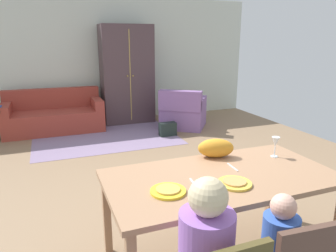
{
  "coord_description": "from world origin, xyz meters",
  "views": [
    {
      "loc": [
        -1.23,
        -3.17,
        1.78
      ],
      "look_at": [
        -0.01,
        0.0,
        0.85
      ],
      "focal_mm": 33.72,
      "sensor_mm": 36.0,
      "label": 1
    }
  ],
  "objects_px": {
    "armoire": "(127,75)",
    "plate_near_man": "(168,191)",
    "handbag": "(168,129)",
    "couch": "(54,116)",
    "dining_table": "(221,183)",
    "cat": "(216,148)",
    "plate_near_child": "(234,183)",
    "armchair": "(183,112)",
    "wine_glass": "(275,143)"
  },
  "relations": [
    {
      "from": "wine_glass",
      "to": "couch",
      "type": "relative_size",
      "value": 0.1
    },
    {
      "from": "wine_glass",
      "to": "armoire",
      "type": "relative_size",
      "value": 0.09
    },
    {
      "from": "couch",
      "to": "wine_glass",
      "type": "bearing_deg",
      "value": -68.2
    },
    {
      "from": "dining_table",
      "to": "cat",
      "type": "height_order",
      "value": "cat"
    },
    {
      "from": "armoire",
      "to": "handbag",
      "type": "relative_size",
      "value": 6.56
    },
    {
      "from": "couch",
      "to": "armchair",
      "type": "xyz_separation_m",
      "value": [
        2.52,
        -0.7,
        0.02
      ]
    },
    {
      "from": "dining_table",
      "to": "armoire",
      "type": "distance_m",
      "value": 4.85
    },
    {
      "from": "cat",
      "to": "couch",
      "type": "xyz_separation_m",
      "value": [
        -1.27,
        4.25,
        -0.54
      ]
    },
    {
      "from": "plate_near_child",
      "to": "handbag",
      "type": "distance_m",
      "value": 3.79
    },
    {
      "from": "plate_near_man",
      "to": "dining_table",
      "type": "bearing_deg",
      "value": 13.62
    },
    {
      "from": "armchair",
      "to": "plate_near_child",
      "type": "bearing_deg",
      "value": -108.86
    },
    {
      "from": "dining_table",
      "to": "cat",
      "type": "xyz_separation_m",
      "value": [
        0.15,
        0.37,
        0.16
      ]
    },
    {
      "from": "armoire",
      "to": "handbag",
      "type": "distance_m",
      "value": 1.7
    },
    {
      "from": "armoire",
      "to": "handbag",
      "type": "height_order",
      "value": "armoire"
    },
    {
      "from": "armchair",
      "to": "cat",
      "type": "bearing_deg",
      "value": -109.38
    },
    {
      "from": "armoire",
      "to": "handbag",
      "type": "bearing_deg",
      "value": -72.62
    },
    {
      "from": "dining_table",
      "to": "couch",
      "type": "xyz_separation_m",
      "value": [
        -1.12,
        4.61,
        -0.39
      ]
    },
    {
      "from": "armchair",
      "to": "dining_table",
      "type": "bearing_deg",
      "value": -109.66
    },
    {
      "from": "couch",
      "to": "armoire",
      "type": "bearing_deg",
      "value": 7.41
    },
    {
      "from": "plate_near_child",
      "to": "couch",
      "type": "distance_m",
      "value": 4.94
    },
    {
      "from": "couch",
      "to": "plate_near_man",
      "type": "bearing_deg",
      "value": -82.43
    },
    {
      "from": "plate_near_man",
      "to": "armoire",
      "type": "bearing_deg",
      "value": 79.15
    },
    {
      "from": "plate_near_child",
      "to": "handbag",
      "type": "bearing_deg",
      "value": 76.41
    },
    {
      "from": "wine_glass",
      "to": "couch",
      "type": "bearing_deg",
      "value": 111.8
    },
    {
      "from": "plate_near_man",
      "to": "wine_glass",
      "type": "distance_m",
      "value": 1.19
    },
    {
      "from": "wine_glass",
      "to": "dining_table",
      "type": "bearing_deg",
      "value": -164.49
    },
    {
      "from": "dining_table",
      "to": "armoire",
      "type": "bearing_deg",
      "value": 84.65
    },
    {
      "from": "dining_table",
      "to": "wine_glass",
      "type": "height_order",
      "value": "wine_glass"
    },
    {
      "from": "handbag",
      "to": "armchair",
      "type": "bearing_deg",
      "value": 41.33
    },
    {
      "from": "dining_table",
      "to": "wine_glass",
      "type": "distance_m",
      "value": 0.7
    },
    {
      "from": "wine_glass",
      "to": "armchair",
      "type": "xyz_separation_m",
      "value": [
        0.75,
        3.73,
        -0.57
      ]
    },
    {
      "from": "plate_near_man",
      "to": "cat",
      "type": "xyz_separation_m",
      "value": [
        0.65,
        0.49,
        0.08
      ]
    },
    {
      "from": "handbag",
      "to": "wine_glass",
      "type": "bearing_deg",
      "value": -94.01
    },
    {
      "from": "wine_glass",
      "to": "armchair",
      "type": "relative_size",
      "value": 0.16
    },
    {
      "from": "dining_table",
      "to": "wine_glass",
      "type": "xyz_separation_m",
      "value": [
        0.65,
        0.18,
        0.2
      ]
    },
    {
      "from": "armchair",
      "to": "armoire",
      "type": "xyz_separation_m",
      "value": [
        -0.95,
        0.91,
        0.73
      ]
    },
    {
      "from": "plate_near_child",
      "to": "plate_near_man",
      "type": "bearing_deg",
      "value": 173.09
    },
    {
      "from": "plate_near_child",
      "to": "armoire",
      "type": "bearing_deg",
      "value": 84.84
    },
    {
      "from": "armoire",
      "to": "plate_near_man",
      "type": "bearing_deg",
      "value": -100.85
    },
    {
      "from": "plate_near_man",
      "to": "handbag",
      "type": "distance_m",
      "value": 3.88
    },
    {
      "from": "plate_near_man",
      "to": "plate_near_child",
      "type": "relative_size",
      "value": 1.0
    },
    {
      "from": "armoire",
      "to": "plate_near_child",
      "type": "bearing_deg",
      "value": -95.16
    },
    {
      "from": "dining_table",
      "to": "handbag",
      "type": "relative_size",
      "value": 5.63
    },
    {
      "from": "plate_near_man",
      "to": "plate_near_child",
      "type": "height_order",
      "value": "same"
    },
    {
      "from": "plate_near_child",
      "to": "wine_glass",
      "type": "height_order",
      "value": "wine_glass"
    },
    {
      "from": "dining_table",
      "to": "plate_near_man",
      "type": "xyz_separation_m",
      "value": [
        -0.5,
        -0.12,
        0.08
      ]
    },
    {
      "from": "armchair",
      "to": "armoire",
      "type": "height_order",
      "value": "armoire"
    },
    {
      "from": "plate_near_man",
      "to": "couch",
      "type": "height_order",
      "value": "couch"
    },
    {
      "from": "couch",
      "to": "handbag",
      "type": "distance_m",
      "value": 2.32
    },
    {
      "from": "couch",
      "to": "armoire",
      "type": "height_order",
      "value": "armoire"
    }
  ]
}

